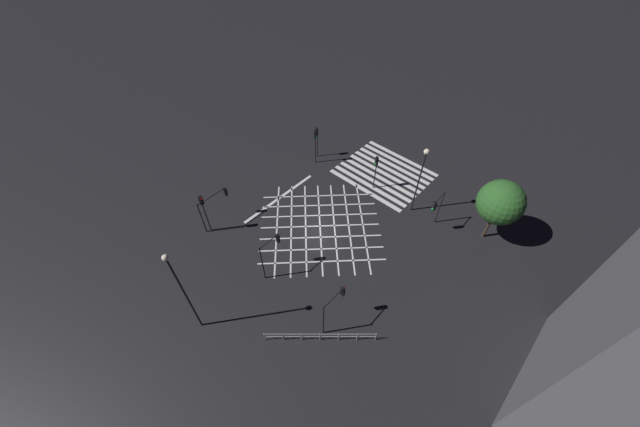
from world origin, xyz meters
name	(u,v)px	position (x,y,z in m)	size (l,w,h in m)	color
ground_plane	(320,226)	(0.00, 0.00, 0.00)	(200.00, 200.00, 0.00)	black
road_markings	(360,190)	(0.24, -6.55, 0.00)	(14.00, 21.32, 0.01)	silver
traffic_light_median_north	(271,248)	(-0.48, 6.36, 3.08)	(0.36, 2.14, 4.22)	black
traffic_light_se_cross	(317,136)	(7.49, -7.61, 2.80)	(0.36, 0.39, 3.91)	black
traffic_light_sw_cross	(437,206)	(-7.84, -6.93, 3.02)	(0.36, 1.95, 4.15)	black
traffic_light_ne_cross	(215,201)	(7.45, 6.06, 2.78)	(0.36, 3.21, 3.73)	black
traffic_light_nw_cross	(335,303)	(-7.38, 6.51, 2.99)	(0.36, 2.35, 4.08)	black
traffic_light_ne_main	(203,207)	(7.22, 7.37, 3.24)	(0.39, 0.36, 4.55)	black
traffic_light_median_south	(376,166)	(-0.52, -7.71, 2.98)	(0.36, 0.39, 4.17)	black
traffic_light_se_main	(316,140)	(6.80, -6.73, 3.13)	(0.39, 0.36, 4.39)	black
street_lamp_east	(422,168)	(-5.26, -7.74, 5.38)	(0.52, 0.52, 7.48)	black
street_lamp_west	(180,285)	(-0.06, 13.54, 5.75)	(0.43, 0.43, 9.05)	black
street_tree_near	(501,202)	(-12.09, -9.39, 4.51)	(3.92, 3.92, 6.48)	#38281C
pedestrian_railing	(320,336)	(-7.58, 8.27, 0.67)	(6.09, 5.59, 1.05)	#B7B7BC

